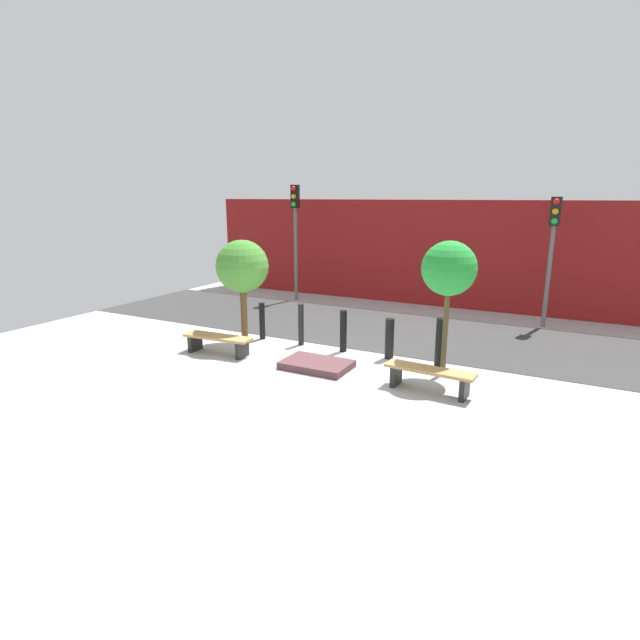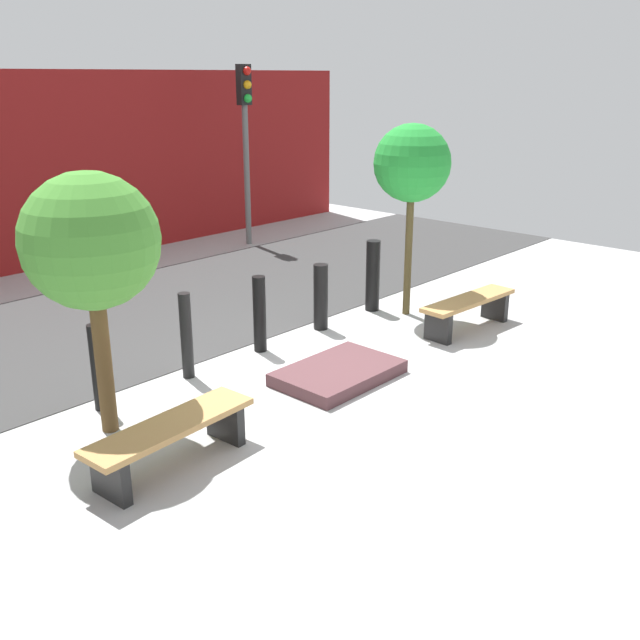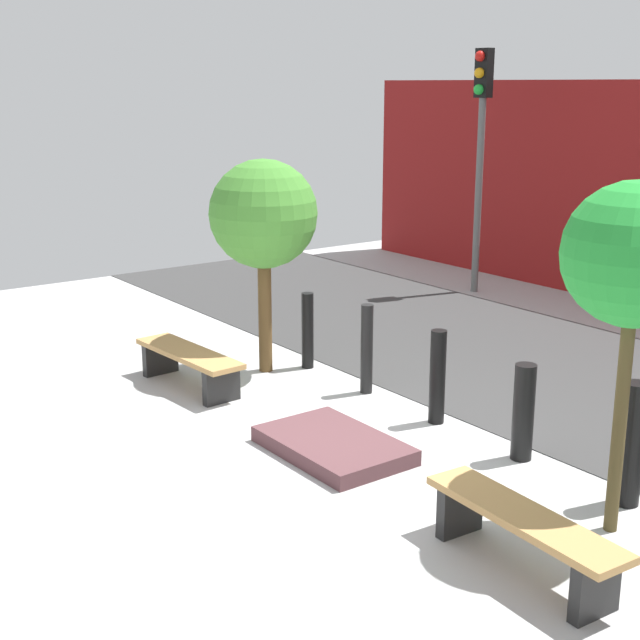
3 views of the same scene
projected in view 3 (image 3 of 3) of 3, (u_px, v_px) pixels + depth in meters
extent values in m
plane|color=#A9A9A9|center=(344.00, 449.00, 8.72)|extent=(18.00, 18.00, 0.00)
cube|color=#363636|center=(579.00, 379.00, 10.78)|extent=(18.00, 4.24, 0.01)
cube|color=black|center=(160.00, 358.00, 10.96)|extent=(0.13, 0.45, 0.39)
cube|color=black|center=(221.00, 386.00, 9.97)|extent=(0.13, 0.45, 0.39)
cube|color=#B2844C|center=(189.00, 353.00, 10.40)|extent=(1.73, 0.56, 0.06)
cube|color=black|center=(460.00, 510.00, 7.05)|extent=(0.13, 0.41, 0.41)
cube|color=black|center=(595.00, 589.00, 5.95)|extent=(0.13, 0.41, 0.41)
cube|color=#B2844C|center=(524.00, 517.00, 6.44)|extent=(1.74, 0.51, 0.06)
cube|color=#543337|center=(333.00, 445.00, 8.63)|extent=(1.47, 0.96, 0.15)
cylinder|color=brown|center=(265.00, 308.00, 10.92)|extent=(0.16, 0.16, 1.61)
sphere|color=#458C31|center=(263.00, 214.00, 10.62)|extent=(1.31, 1.31, 1.31)
cylinder|color=#4C4022|center=(620.00, 416.00, 6.91)|extent=(0.11, 0.11, 1.95)
sphere|color=green|center=(635.00, 254.00, 6.58)|extent=(1.10, 1.10, 1.10)
cylinder|color=black|center=(308.00, 331.00, 11.12)|extent=(0.15, 0.15, 0.96)
cylinder|color=black|center=(367.00, 349.00, 10.20)|extent=(0.14, 0.14, 1.05)
cylinder|color=black|center=(437.00, 377.00, 9.30)|extent=(0.17, 0.17, 1.01)
cylinder|color=black|center=(523.00, 412.00, 8.39)|extent=(0.20, 0.20, 0.94)
cylinder|color=black|center=(631.00, 444.00, 7.46)|extent=(0.21, 0.21, 1.09)
cylinder|color=#5E5E5E|center=(479.00, 174.00, 14.85)|extent=(0.12, 0.12, 4.02)
cube|color=black|center=(484.00, 73.00, 14.43)|extent=(0.28, 0.16, 0.78)
sphere|color=red|center=(480.00, 56.00, 14.30)|extent=(0.17, 0.17, 0.17)
sphere|color=orange|center=(479.00, 73.00, 14.37)|extent=(0.17, 0.17, 0.17)
sphere|color=green|center=(479.00, 90.00, 14.44)|extent=(0.17, 0.17, 0.17)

